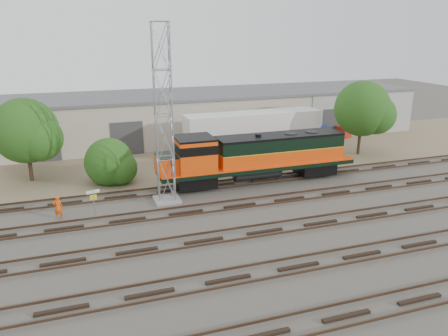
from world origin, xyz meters
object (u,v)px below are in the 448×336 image
object	(u,v)px
signal_tower	(164,119)
semi_trailer	(256,128)
worker	(58,207)
locomotive	(255,156)

from	to	relation	value
signal_tower	semi_trailer	xyz separation A→B (m)	(11.28, 9.99, -3.50)
worker	semi_trailer	distance (m)	21.81
signal_tower	locomotive	bearing A→B (deg)	12.72
signal_tower	worker	bearing A→B (deg)	-173.85
locomotive	signal_tower	xyz separation A→B (m)	(-7.72, -1.74, 3.90)
worker	semi_trailer	world-z (taller)	semi_trailer
locomotive	signal_tower	world-z (taller)	signal_tower
worker	semi_trailer	bearing A→B (deg)	-147.27
locomotive	worker	world-z (taller)	locomotive
locomotive	worker	size ratio (longest dim) A/B	10.24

